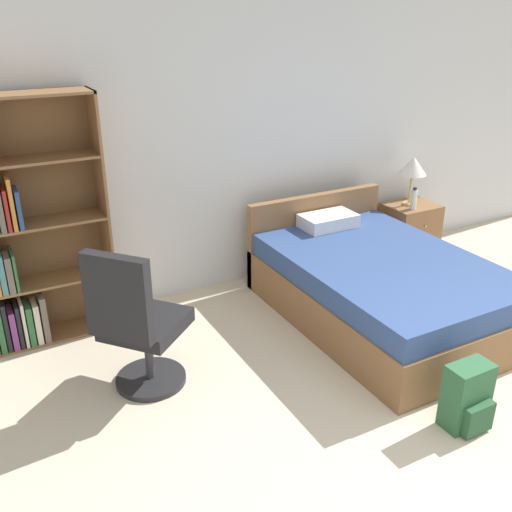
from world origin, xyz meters
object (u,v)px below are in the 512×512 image
at_px(bookshelf, 24,235).
at_px(office_chair, 137,326).
at_px(nightstand, 409,230).
at_px(backpack_green, 468,398).
at_px(table_lamp, 413,167).
at_px(bed, 377,285).
at_px(water_bottle, 414,199).

distance_m(bookshelf, office_chair, 1.20).
distance_m(nightstand, backpack_green, 2.70).
height_order(office_chair, backpack_green, office_chair).
xyz_separation_m(nightstand, table_lamp, (-0.02, 0.02, 0.67)).
xyz_separation_m(bed, nightstand, (1.14, 0.87, -0.01)).
height_order(bookshelf, table_lamp, bookshelf).
relative_size(bookshelf, backpack_green, 4.34).
height_order(bookshelf, office_chair, bookshelf).
bearing_deg(nightstand, table_lamp, 137.52).
bearing_deg(bed, water_bottle, 36.07).
distance_m(table_lamp, backpack_green, 2.81).
relative_size(nightstand, water_bottle, 2.49).
height_order(office_chair, nightstand, office_chair).
relative_size(bookshelf, office_chair, 1.75).
bearing_deg(bed, backpack_green, -106.43).
relative_size(bed, water_bottle, 9.50).
relative_size(bed, office_chair, 1.95).
distance_m(office_chair, nightstand, 3.33).
relative_size(bookshelf, bed, 0.90).
distance_m(bookshelf, backpack_green, 3.23).
height_order(bed, table_lamp, table_lamp).
bearing_deg(water_bottle, nightstand, 50.16).
distance_m(bookshelf, nightstand, 3.73).
distance_m(bed, table_lamp, 1.57).
bearing_deg(table_lamp, water_bottle, -116.30).
xyz_separation_m(bookshelf, table_lamp, (3.66, -0.07, 0.07)).
distance_m(water_bottle, backpack_green, 2.61).
bearing_deg(nightstand, water_bottle, -129.84).
relative_size(nightstand, backpack_green, 1.27).
bearing_deg(backpack_green, water_bottle, 55.63).
bearing_deg(office_chair, nightstand, 16.36).
xyz_separation_m(water_bottle, backpack_green, (-1.45, -2.12, -0.44)).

